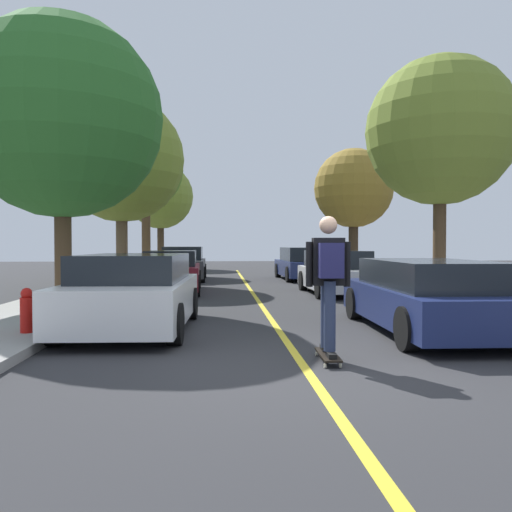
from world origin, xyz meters
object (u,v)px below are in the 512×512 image
object	(u,v)px
parked_car_right_far	(303,264)
street_tree_left_far	(146,171)
parked_car_left_near	(171,272)
parked_car_left_far	(184,264)
skateboard	(328,355)
street_tree_right_near	(354,189)
fire_hydrant	(27,310)
street_tree_right_nearest	(440,132)
parked_car_right_nearest	(428,296)
street_tree_left_farthest	(160,197)
parked_car_left_nearest	(134,292)
street_tree_left_nearest	(62,118)
street_tree_left_near	(121,160)
skateboarder	(329,275)
parked_car_right_near	(337,272)

from	to	relation	value
parked_car_right_far	street_tree_left_far	xyz separation A→B (m)	(-7.30, 4.52, 4.55)
parked_car_left_near	parked_car_left_far	size ratio (longest dim) A/B	0.98
skateboard	parked_car_left_near	bearing A→B (deg)	106.71
skateboard	parked_car_left_far	bearing A→B (deg)	100.81
parked_car_right_far	street_tree_right_near	xyz separation A→B (m)	(2.20, -0.10, 3.24)
parked_car_left_far	fire_hydrant	size ratio (longest dim) A/B	6.20
parked_car_left_far	street_tree_right_nearest	distance (m)	11.95
parked_car_left_far	parked_car_right_nearest	size ratio (longest dim) A/B	0.95
street_tree_left_far	skateboard	xyz separation A→B (m)	(5.10, -19.71, -5.15)
parked_car_right_nearest	skateboard	distance (m)	3.05
parked_car_right_far	parked_car_left_near	bearing A→B (deg)	-132.72
skateboard	parked_car_right_far	bearing A→B (deg)	81.78
street_tree_left_farthest	street_tree_right_near	distance (m)	14.61
parked_car_left_near	skateboard	bearing A→B (deg)	-73.29
fire_hydrant	street_tree_right_nearest	bearing A→B (deg)	28.77
parked_car_left_nearest	street_tree_left_nearest	bearing A→B (deg)	123.75
street_tree_left_near	street_tree_left_far	bearing A→B (deg)	90.00
street_tree_left_near	skateboarder	world-z (taller)	street_tree_left_near
street_tree_right_near	parked_car_right_nearest	bearing A→B (deg)	-99.56
parked_car_left_far	parked_car_right_near	bearing A→B (deg)	-51.29
street_tree_right_near	skateboarder	xyz separation A→B (m)	(-4.39, -15.13, -2.80)
street_tree_right_nearest	street_tree_right_near	size ratio (longest dim) A/B	1.14
parked_car_left_nearest	skateboarder	xyz separation A→B (m)	(2.90, -2.65, 0.45)
parked_car_right_near	street_tree_left_far	size ratio (longest dim) A/B	0.58
parked_car_right_near	street_tree_right_near	world-z (taller)	street_tree_right_near
street_tree_left_nearest	street_tree_left_farthest	bearing A→B (deg)	90.00
fire_hydrant	skateboarder	distance (m)	4.77
street_tree_left_near	fire_hydrant	size ratio (longest dim) A/B	9.98
parked_car_right_nearest	street_tree_left_near	world-z (taller)	street_tree_left_near
parked_car_left_nearest	parked_car_left_near	distance (m)	7.06
street_tree_left_nearest	street_tree_left_farthest	xyz separation A→B (m)	(0.00, 20.28, 0.06)
street_tree_left_nearest	street_tree_left_near	world-z (taller)	street_tree_left_near
parked_car_left_far	street_tree_right_near	size ratio (longest dim) A/B	0.79
parked_car_left_nearest	parked_car_left_near	xyz separation A→B (m)	(-0.00, 7.06, -0.03)
skateboard	skateboarder	world-z (taller)	skateboarder
street_tree_right_near	fire_hydrant	bearing A→B (deg)	-123.27
street_tree_left_far	skateboarder	world-z (taller)	street_tree_left_far
street_tree_left_far	street_tree_left_farthest	bearing A→B (deg)	90.00
parked_car_right_nearest	skateboarder	size ratio (longest dim) A/B	2.57
parked_car_left_nearest	parked_car_right_nearest	bearing A→B (deg)	-6.37
skateboarder	parked_car_left_nearest	bearing A→B (deg)	137.62
parked_car_right_near	parked_car_right_far	bearing A→B (deg)	89.99
skateboard	street_tree_left_near	bearing A→B (deg)	111.09
parked_car_left_near	street_tree_right_near	size ratio (longest dim) A/B	0.78
parked_car_left_near	street_tree_left_far	world-z (taller)	street_tree_left_far
parked_car_left_near	street_tree_left_farthest	distance (m)	17.11
parked_car_left_far	parked_car_right_nearest	bearing A→B (deg)	-68.83
street_tree_left_nearest	skateboarder	world-z (taller)	street_tree_left_nearest
street_tree_right_nearest	street_tree_left_far	bearing A→B (deg)	125.75
street_tree_right_near	street_tree_left_near	bearing A→B (deg)	-168.86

